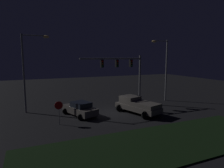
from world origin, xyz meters
TOP-DOWN VIEW (x-y plane):
  - ground_plane at (0.00, 0.00)m, footprint 80.00×80.00m
  - grass_median at (0.00, -9.01)m, footprint 20.20×6.14m
  - pickup_truck at (2.67, -1.27)m, footprint 3.91×5.75m
  - car_sedan at (-3.44, 0.35)m, footprint 3.37×4.75m
  - traffic_signal_gantry at (2.90, 2.49)m, footprint 8.32×0.56m
  - street_lamp_left at (-8.26, 3.87)m, footprint 3.00×0.44m
  - street_lamp_right at (9.37, 2.76)m, footprint 2.68×0.44m
  - stop_sign at (-5.99, -1.80)m, footprint 0.76×0.08m

SIDE VIEW (x-z plane):
  - ground_plane at x=0.00m, z-range 0.00..0.00m
  - grass_median at x=0.00m, z-range 0.00..0.10m
  - car_sedan at x=-3.44m, z-range -0.02..1.49m
  - pickup_truck at x=2.67m, z-range 0.10..1.90m
  - stop_sign at x=-5.99m, z-range 0.45..2.68m
  - traffic_signal_gantry at x=2.90m, z-range 1.65..8.15m
  - street_lamp_right at x=9.37m, z-range 1.09..9.75m
  - street_lamp_left at x=-8.26m, z-range 1.12..9.95m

